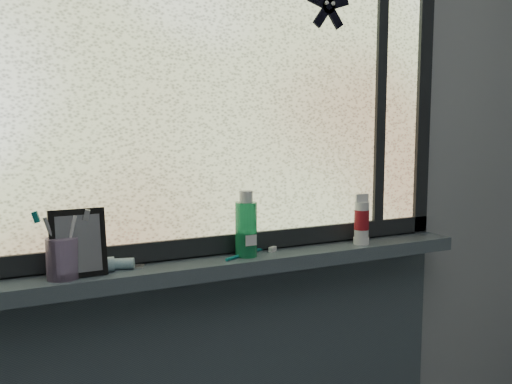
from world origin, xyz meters
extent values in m
cube|color=#9EA3A8|center=(0.00, 1.30, 1.25)|extent=(3.00, 0.01, 2.50)
cube|color=#44525B|center=(0.00, 1.23, 1.00)|extent=(1.62, 0.14, 0.04)
cube|color=silver|center=(0.00, 1.28, 1.53)|extent=(1.50, 0.01, 1.00)
cube|color=black|center=(0.00, 1.28, 1.05)|extent=(1.60, 0.03, 0.05)
cube|color=black|center=(0.78, 1.28, 1.53)|extent=(0.05, 0.03, 1.10)
cube|color=black|center=(0.60, 1.28, 1.53)|extent=(0.03, 0.03, 1.00)
cube|color=black|center=(-0.33, 1.22, 1.10)|extent=(0.13, 0.07, 0.16)
cylinder|color=#D7ADE5|center=(-0.37, 1.22, 1.07)|extent=(0.09, 0.09, 0.10)
cylinder|color=#1E9C5C|center=(0.11, 1.22, 1.11)|extent=(0.06, 0.06, 0.15)
cylinder|color=silver|center=(0.49, 1.21, 1.10)|extent=(0.05, 0.05, 0.11)
camera|label=1|loc=(-0.55, -0.16, 1.38)|focal=40.00mm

